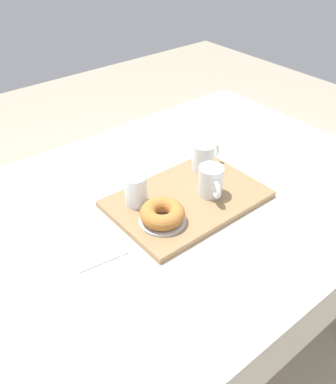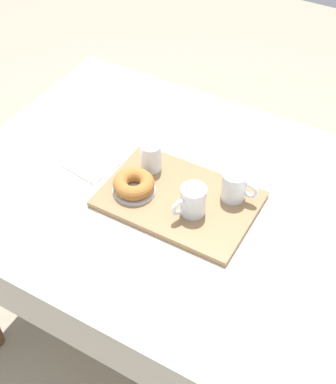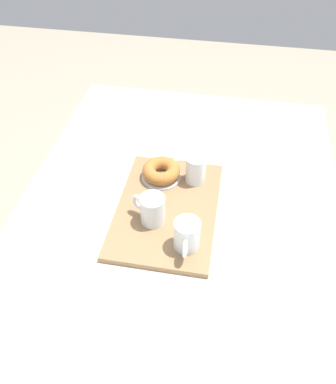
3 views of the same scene
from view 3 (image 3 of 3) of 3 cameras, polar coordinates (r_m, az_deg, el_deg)
The scene contains 9 objects.
ground_plane at distance 1.87m, azimuth 0.93°, elevation -19.22°, with size 6.00×6.00×0.00m, color gray.
dining_table at distance 1.30m, azimuth 1.26°, elevation -5.79°, with size 1.39×0.99×0.77m.
serving_tray at distance 1.23m, azimuth -0.12°, elevation -2.39°, with size 0.44×0.30×0.02m, color olive.
tea_mug_left at distance 1.15m, azimuth -2.26°, elevation -2.58°, with size 0.07×0.11×0.09m.
tea_mug_right at distance 1.09m, azimuth 2.68°, elevation -6.22°, with size 0.11×0.07×0.09m.
water_glass_near at distance 1.28m, azimuth 3.95°, elevation 3.11°, with size 0.06×0.06×0.09m.
donut_plate_left at distance 1.31m, azimuth -0.96°, elevation 2.19°, with size 0.13×0.13×0.01m, color silver.
sugar_donut_left at distance 1.29m, azimuth -0.97°, elevation 3.01°, with size 0.12×0.12×0.04m, color #A3662D.
paper_napkin at distance 1.46m, azimuth 2.26°, elevation 6.23°, with size 0.13×0.13×0.01m, color white.
Camera 3 is at (0.83, 0.12, 1.67)m, focal length 37.64 mm.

